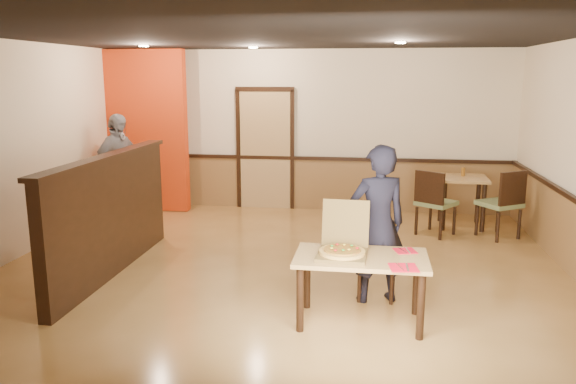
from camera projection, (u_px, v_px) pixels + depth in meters
The scene contains 24 objects.
floor at pixel (279, 275), 6.74m from camera, with size 7.00×7.00×0.00m, color tan.
ceiling at pixel (278, 34), 6.17m from camera, with size 7.00×7.00×0.00m, color black.
wall_back at pixel (310, 131), 9.85m from camera, with size 7.00×7.00×0.00m, color beige.
wall_left at pixel (0, 154), 6.95m from camera, with size 7.00×7.00×0.00m, color beige.
wainscot_back at pixel (310, 184), 10.01m from camera, with size 7.00×0.04×0.90m, color olive.
chair_rail_back at pixel (310, 158), 9.90m from camera, with size 7.00×0.06×0.06m, color black.
back_door at pixel (265, 150), 9.99m from camera, with size 0.90×0.06×2.10m, color tan.
booth_partition at pixel (110, 214), 6.68m from camera, with size 0.20×3.10×1.44m.
red_accent_panel at pixel (142, 131), 9.77m from camera, with size 1.60×0.20×2.78m, color red.
spot_a at pixel (144, 46), 8.25m from camera, with size 0.14×0.14×0.02m, color beige.
spot_b at pixel (253, 47), 8.71m from camera, with size 0.14×0.14×0.02m, color beige.
spot_c at pixel (400, 43), 7.43m from camera, with size 0.14×0.14×0.02m, color beige.
main_table at pixel (361, 267), 5.34m from camera, with size 1.26×0.73×0.67m.
diner_chair at pixel (376, 256), 6.04m from camera, with size 0.41×0.41×0.82m.
side_chair_left at pixel (434, 200), 8.30m from camera, with size 0.68×0.68×0.99m.
side_chair_right at pixel (503, 201), 8.15m from camera, with size 0.70×0.70×1.02m.
side_table at pixel (462, 188), 8.81m from camera, with size 0.77×0.77×0.80m.
diner at pixel (378, 224), 5.82m from camera, with size 0.61×0.40×1.67m, color black.
passerby at pixel (118, 168), 9.12m from camera, with size 1.03×0.43×1.76m, color gray.
pizza_box at pixel (343, 249), 5.33m from camera, with size 0.49×0.57×0.49m.
pizza at pixel (342, 252), 5.29m from camera, with size 0.44×0.44×0.03m, color gold.
napkin_near at pixel (403, 267), 4.99m from camera, with size 0.27×0.27×0.01m.
napkin_far at pixel (405, 251), 5.47m from camera, with size 0.25×0.25×0.01m.
condiment at pixel (463, 172), 8.83m from camera, with size 0.06×0.06×0.14m, color brown.
Camera 1 is at (1.03, -6.32, 2.35)m, focal length 35.00 mm.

